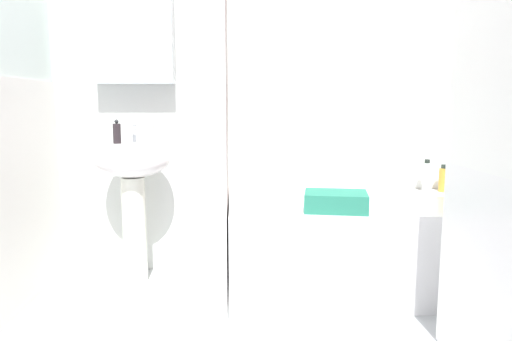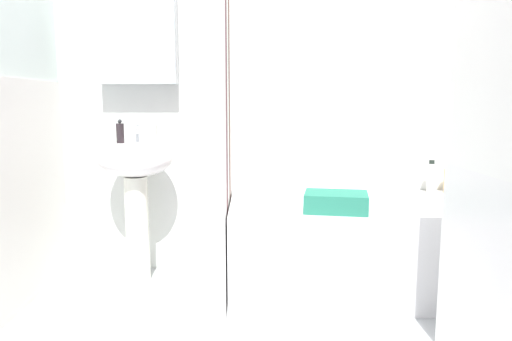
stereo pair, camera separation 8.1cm
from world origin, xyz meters
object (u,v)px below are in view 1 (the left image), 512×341
Objects in this scene: bathtub at (356,246)px; lotion_bottle at (444,179)px; sink at (133,181)px; towel_folded at (336,201)px; shampoo_bottle at (426,177)px; soap_dispenser at (117,133)px; toothbrush_cup at (149,134)px.

bathtub is 8.43× the size of lotion_bottle.
sink reaches higher than towel_folded.
sink is 1.20m from towel_folded.
sink is 1.36m from bathtub.
sink is 4.04× the size of shampoo_bottle.
soap_dispenser is 0.44× the size of towel_folded.
soap_dispenser reaches higher than bathtub.
soap_dispenser is 1.32m from towel_folded.
towel_folded is (-0.17, -0.22, 0.31)m from bathtub.
sink is at bearing 172.16° from bathtub.
soap_dispenser reaches higher than lotion_bottle.
shampoo_bottle reaches higher than lotion_bottle.
shampoo_bottle is at bearing 2.52° from soap_dispenser.
bathtub is at bearing -7.84° from sink.
toothbrush_cup is at bearing -177.65° from lotion_bottle.
bathtub is at bearing -9.79° from toothbrush_cup.
bathtub is 7.00× the size of shampoo_bottle.
shampoo_bottle reaches higher than towel_folded.
sink is at bearing -177.00° from shampoo_bottle.
toothbrush_cup is (0.10, 0.03, 0.28)m from sink.
shampoo_bottle is 0.84m from towel_folded.
lotion_bottle is (1.93, 0.10, -0.02)m from sink.
shampoo_bottle is at bearing 28.35° from bathtub.
shampoo_bottle is (-0.12, -0.01, 0.02)m from lotion_bottle.
soap_dispenser reaches higher than towel_folded.
lotion_bottle is at bearing 31.98° from towel_folded.
bathtub is (1.39, -0.19, -0.64)m from soap_dispenser.
toothbrush_cup is (0.18, 0.02, -0.01)m from soap_dispenser.
toothbrush_cup reaches higher than lotion_bottle.
towel_folded is (1.03, -0.42, -0.33)m from toothbrush_cup.
sink is 0.58× the size of bathtub.
sink is 0.30m from toothbrush_cup.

